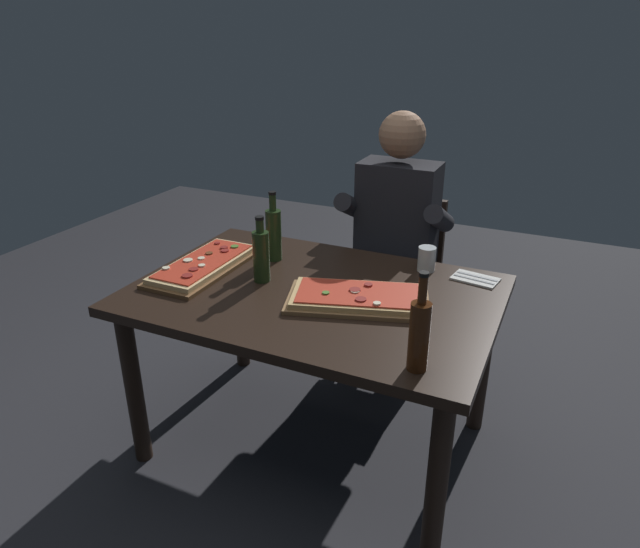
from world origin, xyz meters
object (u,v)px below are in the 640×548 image
dining_table (315,312)px  pizza_rectangular_front (358,298)px  seated_diner (394,234)px  oil_bottle_amber (419,333)px  pizza_rectangular_left (204,265)px  diner_chair (398,273)px  wine_bottle_dark (274,233)px  tumbler_near_camera (427,259)px  vinegar_bottle_green (261,255)px

dining_table → pizza_rectangular_front: pizza_rectangular_front is taller
seated_diner → pizza_rectangular_front: bearing=-82.1°
oil_bottle_amber → pizza_rectangular_left: bearing=160.9°
diner_chair → seated_diner: bearing=-90.0°
pizza_rectangular_left → oil_bottle_amber: size_ratio=1.72×
dining_table → seated_diner: seated_diner is taller
wine_bottle_dark → diner_chair: bearing=59.2°
dining_table → pizza_rectangular_left: size_ratio=2.54×
wine_bottle_dark → seated_diner: bearing=53.8°
tumbler_near_camera → oil_bottle_amber: bearing=-76.9°
dining_table → vinegar_bottle_green: vinegar_bottle_green is taller
dining_table → tumbler_near_camera: bearing=47.4°
oil_bottle_amber → seated_diner: (-0.43, 1.10, -0.12)m
dining_table → diner_chair: 0.87m
seated_diner → pizza_rectangular_left: bearing=-128.9°
pizza_rectangular_left → diner_chair: size_ratio=0.63×
pizza_rectangular_front → vinegar_bottle_green: vinegar_bottle_green is taller
dining_table → oil_bottle_amber: 0.67m
oil_bottle_amber → diner_chair: oil_bottle_amber is taller
dining_table → vinegar_bottle_green: 0.31m
dining_table → seated_diner: bearing=83.4°
dining_table → wine_bottle_dark: wine_bottle_dark is taller
pizza_rectangular_left → oil_bottle_amber: oil_bottle_amber is taller
wine_bottle_dark → seated_diner: seated_diner is taller
pizza_rectangular_front → oil_bottle_amber: (0.32, -0.34, 0.10)m
wine_bottle_dark → vinegar_bottle_green: 0.23m
dining_table → wine_bottle_dark: 0.43m
dining_table → pizza_rectangular_left: 0.53m
vinegar_bottle_green → tumbler_near_camera: bearing=33.3°
dining_table → wine_bottle_dark: (-0.30, 0.21, 0.22)m
tumbler_near_camera → dining_table: bearing=-132.6°
vinegar_bottle_green → diner_chair: 0.99m
pizza_rectangular_front → diner_chair: size_ratio=0.67×
tumbler_near_camera → seated_diner: (-0.26, 0.36, -0.05)m
pizza_rectangular_front → pizza_rectangular_left: same height
pizza_rectangular_left → vinegar_bottle_green: 0.30m
vinegar_bottle_green → seated_diner: bearing=66.8°
tumbler_near_camera → vinegar_bottle_green: bearing=-146.7°
oil_bottle_amber → diner_chair: bearing=109.4°
vinegar_bottle_green → oil_bottle_amber: bearing=-25.7°
seated_diner → wine_bottle_dark: bearing=-126.2°
diner_chair → tumbler_near_camera: bearing=-61.8°
pizza_rectangular_left → tumbler_near_camera: bearing=24.0°
pizza_rectangular_front → seated_diner: 0.77m
oil_bottle_amber → tumbler_near_camera: oil_bottle_amber is taller
dining_table → tumbler_near_camera: size_ratio=13.42×
pizza_rectangular_left → vinegar_bottle_green: size_ratio=2.02×
vinegar_bottle_green → diner_chair: (0.32, 0.86, -0.37)m
pizza_rectangular_left → oil_bottle_amber: bearing=-19.1°
pizza_rectangular_front → diner_chair: 0.93m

